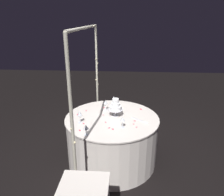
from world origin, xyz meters
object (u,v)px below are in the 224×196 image
(wine_glass_1, at_px, (86,127))
(wine_glass_3, at_px, (114,99))
(wine_glass_2, at_px, (106,103))
(wine_glass_0, at_px, (123,120))
(tiered_cake, at_px, (115,106))
(main_table, at_px, (112,139))
(wine_glass_4, at_px, (80,114))
(decorative_arch, at_px, (88,79))
(cake_knife, at_px, (141,120))

(wine_glass_1, relative_size, wine_glass_3, 0.81)
(wine_glass_1, bearing_deg, wine_glass_2, -12.18)
(wine_glass_0, height_order, wine_glass_3, wine_glass_3)
(tiered_cake, relative_size, wine_glass_0, 1.79)
(main_table, distance_m, wine_glass_0, 0.60)
(wine_glass_0, relative_size, wine_glass_2, 0.96)
(wine_glass_3, height_order, wine_glass_4, wine_glass_4)
(decorative_arch, distance_m, wine_glass_0, 0.74)
(wine_glass_1, bearing_deg, main_table, -28.92)
(main_table, distance_m, cake_knife, 0.57)
(main_table, height_order, wine_glass_3, wine_glass_3)
(tiered_cake, bearing_deg, wine_glass_2, 39.51)
(decorative_arch, xyz_separation_m, wine_glass_3, (0.42, -0.35, -0.44))
(tiered_cake, xyz_separation_m, wine_glass_4, (-0.26, 0.48, -0.01))
(wine_glass_1, xyz_separation_m, wine_glass_2, (0.78, -0.17, 0.02))
(wine_glass_4, bearing_deg, main_table, -65.29)
(main_table, bearing_deg, cake_knife, -101.14)
(main_table, bearing_deg, wine_glass_4, 114.71)
(tiered_cake, height_order, wine_glass_0, tiered_cake)
(wine_glass_2, height_order, wine_glass_3, wine_glass_3)
(decorative_arch, xyz_separation_m, wine_glass_1, (-0.52, -0.05, -0.47))
(wine_glass_1, height_order, cake_knife, wine_glass_1)
(tiered_cake, height_order, wine_glass_4, tiered_cake)
(cake_knife, bearing_deg, wine_glass_3, 39.90)
(wine_glass_2, relative_size, wine_glass_3, 0.93)
(wine_glass_3, xyz_separation_m, wine_glass_4, (-0.62, 0.44, 0.01))
(main_table, xyz_separation_m, wine_glass_4, (-0.20, 0.43, 0.51))
(decorative_arch, height_order, tiered_cake, decorative_arch)
(wine_glass_2, bearing_deg, decorative_arch, 139.37)
(decorative_arch, bearing_deg, wine_glass_4, 155.57)
(main_table, relative_size, tiered_cake, 5.07)
(wine_glass_2, height_order, wine_glass_4, wine_glass_4)
(main_table, height_order, wine_glass_0, wine_glass_0)
(wine_glass_4, bearing_deg, wine_glass_1, -155.67)
(main_table, height_order, wine_glass_2, wine_glass_2)
(wine_glass_4, bearing_deg, wine_glass_2, -34.30)
(decorative_arch, distance_m, cake_knife, 0.96)
(wine_glass_0, xyz_separation_m, cake_knife, (0.22, -0.26, -0.11))
(decorative_arch, relative_size, wine_glass_3, 11.77)
(decorative_arch, distance_m, wine_glass_3, 0.70)
(tiered_cake, relative_size, wine_glass_2, 1.71)
(decorative_arch, bearing_deg, wine_glass_1, -174.06)
(main_table, xyz_separation_m, wine_glass_2, (0.26, 0.12, 0.50))
(wine_glass_2, distance_m, cake_knife, 0.65)
(tiered_cake, xyz_separation_m, cake_knife, (-0.14, -0.38, -0.15))
(decorative_arch, bearing_deg, wine_glass_0, -120.81)
(decorative_arch, relative_size, wine_glass_0, 13.27)
(main_table, bearing_deg, wine_glass_0, -151.67)
(decorative_arch, relative_size, cake_knife, 8.15)
(tiered_cake, distance_m, wine_glass_3, 0.36)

